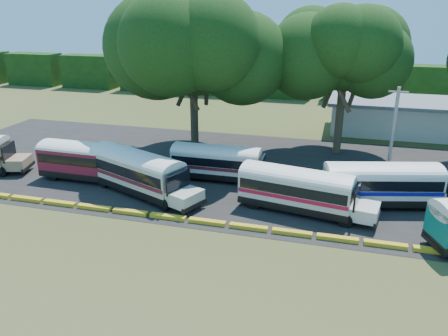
% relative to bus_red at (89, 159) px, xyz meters
% --- Properties ---
extents(ground, '(160.00, 160.00, 0.00)m').
position_rel_bus_red_xyz_m(ground, '(10.91, -6.27, -1.96)').
color(ground, '#304E1A').
rests_on(ground, ground).
extents(asphalt_strip, '(64.00, 24.00, 0.02)m').
position_rel_bus_red_xyz_m(asphalt_strip, '(11.91, 5.73, -1.95)').
color(asphalt_strip, black).
rests_on(asphalt_strip, ground).
extents(curb, '(53.70, 0.45, 0.30)m').
position_rel_bus_red_xyz_m(curb, '(10.91, -5.27, -1.81)').
color(curb, yellow).
rests_on(curb, ground).
extents(terminal_building, '(19.00, 9.00, 4.00)m').
position_rel_bus_red_xyz_m(terminal_building, '(28.91, 23.73, 0.08)').
color(terminal_building, beige).
rests_on(terminal_building, ground).
extents(treeline_backdrop, '(130.00, 4.00, 6.00)m').
position_rel_bus_red_xyz_m(treeline_backdrop, '(10.91, 41.73, 1.04)').
color(treeline_backdrop, black).
rests_on(treeline_backdrop, ground).
extents(bus_red, '(10.43, 2.81, 3.41)m').
position_rel_bus_red_xyz_m(bus_red, '(0.00, 0.00, 0.00)').
color(bus_red, black).
rests_on(bus_red, ground).
extents(bus_cream_west, '(11.03, 6.68, 3.57)m').
position_rel_bus_red_xyz_m(bus_cream_west, '(5.39, -1.51, 0.06)').
color(bus_cream_west, black).
rests_on(bus_cream_west, ground).
extents(bus_cream_east, '(9.58, 2.50, 3.14)m').
position_rel_bus_red_xyz_m(bus_cream_east, '(10.89, 3.07, -0.18)').
color(bus_cream_east, black).
rests_on(bus_cream_east, ground).
extents(bus_white_red, '(10.49, 4.27, 3.36)m').
position_rel_bus_red_xyz_m(bus_white_red, '(18.37, -1.51, -0.06)').
color(bus_white_red, black).
rests_on(bus_white_red, ground).
extents(bus_white_blue, '(10.80, 5.07, 3.45)m').
position_rel_bus_red_xyz_m(bus_white_blue, '(24.60, 1.18, -0.01)').
color(bus_white_blue, black).
rests_on(bus_white_blue, ground).
extents(tree_west, '(13.13, 13.13, 15.73)m').
position_rel_bus_red_xyz_m(tree_west, '(6.43, 9.70, 8.94)').
color(tree_west, '#36291B').
rests_on(tree_west, ground).
extents(tree_center, '(10.86, 10.86, 14.49)m').
position_rel_bus_red_xyz_m(tree_center, '(20.81, 13.68, 8.51)').
color(tree_center, '#36291B').
rests_on(tree_center, ground).
extents(utility_pole, '(1.60, 0.30, 8.20)m').
position_rel_bus_red_xyz_m(utility_pole, '(25.40, 7.38, 2.25)').
color(utility_pole, gray).
rests_on(utility_pole, ground).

